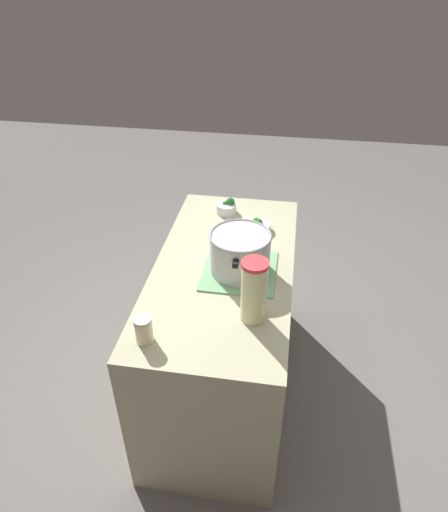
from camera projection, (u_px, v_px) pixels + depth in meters
ground_plane at (224, 382)px, 2.66m from camera, size 8.00×8.00×0.00m
counter_slab at (224, 329)px, 2.42m from camera, size 1.34×0.65×0.85m
dish_cloth at (240, 270)px, 2.13m from camera, size 0.35×0.33×0.01m
cooking_pot at (240, 252)px, 2.07m from camera, size 0.35×0.28×0.20m
lemonade_pitcher at (254, 291)px, 1.79m from camera, size 0.11×0.11×0.28m
mason_jar at (144, 329)px, 1.74m from camera, size 0.07×0.07×0.11m
broccoli_bowl_front at (258, 226)px, 2.41m from camera, size 0.14×0.14×0.07m
broccoli_bowl_center at (227, 207)px, 2.56m from camera, size 0.11×0.11×0.09m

